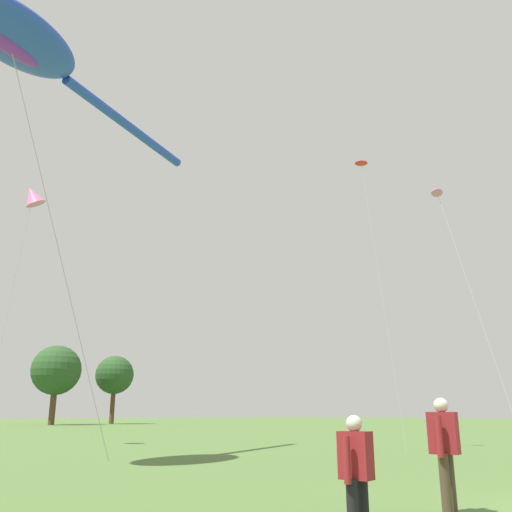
{
  "coord_description": "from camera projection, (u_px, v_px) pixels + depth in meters",
  "views": [
    {
      "loc": [
        -9.56,
        -2.19,
        1.43
      ],
      "look_at": [
        0.94,
        8.86,
        5.79
      ],
      "focal_mm": 38.53,
      "sensor_mm": 36.0,
      "label": 1
    }
  ],
  "objects": [
    {
      "name": "small_kite_diamond_red",
      "position": [
        363.0,
        175.0,
        24.89
      ],
      "size": [
        0.69,
        1.55,
        12.55
      ],
      "rotation": [
        0.0,
        0.0,
        -0.74
      ],
      "color": "red",
      "rests_on": "ground"
    },
    {
      "name": "small_kite_bird_shape",
      "position": [
        438.0,
        196.0,
        27.52
      ],
      "size": [
        1.43,
        3.45,
        12.29
      ],
      "rotation": [
        0.0,
        0.0,
        -3.06
      ],
      "color": "pink",
      "rests_on": "ground"
    },
    {
      "name": "person_photographer",
      "position": [
        356.0,
        470.0,
        6.13
      ],
      "size": [
        0.5,
        0.39,
        1.4
      ],
      "rotation": [
        0.0,
        0.0,
        1.75
      ],
      "color": "black",
      "rests_on": "ground"
    },
    {
      "name": "big_show_kite",
      "position": [
        23.0,
        44.0,
        17.91
      ],
      "size": [
        11.9,
        6.07,
        13.57
      ],
      "rotation": [
        0.0,
        0.0,
        -2.75
      ],
      "color": "blue",
      "rests_on": "ground"
    },
    {
      "name": "person_tall_center",
      "position": [
        444.0,
        446.0,
        8.19
      ],
      "size": [
        0.58,
        0.47,
        1.65
      ],
      "rotation": [
        0.0,
        0.0,
        1.83
      ],
      "color": "#473828",
      "rests_on": "ground"
    },
    {
      "name": "tree_broad_distant",
      "position": [
        56.0,
        370.0,
        68.89
      ],
      "size": [
        6.13,
        6.13,
        9.68
      ],
      "color": "#513823",
      "rests_on": "ground"
    },
    {
      "name": "tree_oak_right",
      "position": [
        115.0,
        375.0,
        75.53
      ],
      "size": [
        5.17,
        5.17,
        9.07
      ],
      "color": "#513823",
      "rests_on": "ground"
    },
    {
      "name": "small_kite_stunt_black",
      "position": [
        33.0,
        196.0,
        26.65
      ],
      "size": [
        1.43,
        1.43,
        12.16
      ],
      "rotation": [
        0.0,
        0.0,
        1.34
      ],
      "color": "pink",
      "rests_on": "ground"
    }
  ]
}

